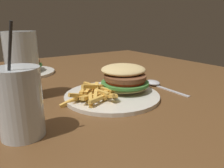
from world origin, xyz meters
TOP-DOWN VIEW (x-y plane):
  - dining_table at (0.00, 0.00)m, footprint 1.28×1.16m
  - meal_plate_near at (0.01, -0.19)m, footprint 0.29×0.26m
  - beer_glass at (-0.22, -0.06)m, footprint 0.09×0.09m
  - juice_glass at (-0.27, -0.27)m, footprint 0.08×0.08m
  - spoon at (0.16, -0.17)m, footprint 0.04×0.18m
  - meal_plate_far at (-0.15, 0.24)m, footprint 0.23×0.23m

SIDE VIEW (x-z plane):
  - dining_table at x=0.00m, z-range 0.26..1.00m
  - spoon at x=0.16m, z-range 0.74..0.76m
  - meal_plate_near at x=0.01m, z-range 0.73..0.82m
  - meal_plate_far at x=-0.15m, z-range 0.73..0.82m
  - juice_glass at x=-0.27m, z-range 0.70..0.91m
  - beer_glass at x=-0.22m, z-range 0.74..0.92m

